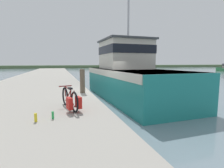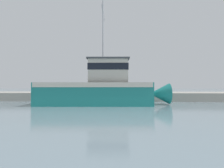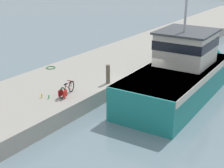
{
  "view_description": "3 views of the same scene",
  "coord_description": "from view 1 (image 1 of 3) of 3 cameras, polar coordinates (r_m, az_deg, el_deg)",
  "views": [
    {
      "loc": [
        -2.79,
        -9.12,
        2.42
      ],
      "look_at": [
        0.03,
        0.11,
        1.23
      ],
      "focal_mm": 28.0,
      "sensor_mm": 36.0,
      "label": 1
    },
    {
      "loc": [
        17.71,
        3.95,
        1.6
      ],
      "look_at": [
        0.34,
        3.17,
        1.88
      ],
      "focal_mm": 28.0,
      "sensor_mm": 36.0,
      "label": 2
    },
    {
      "loc": [
        9.81,
        -16.83,
        8.25
      ],
      "look_at": [
        -1.13,
        -0.81,
        1.09
      ],
      "focal_mm": 55.0,
      "sensor_mm": 36.0,
      "label": 3
    }
  ],
  "objects": [
    {
      "name": "water_bottle_on_curb",
      "position": [
        5.02,
        -18.77,
        -9.61
      ],
      "size": [
        0.06,
        0.06,
        0.2
      ],
      "primitive_type": "cylinder",
      "color": "green",
      "rests_on": "dock_pier"
    },
    {
      "name": "far_shoreline",
      "position": [
        86.24,
        5.4,
        5.78
      ],
      "size": [
        180.0,
        5.0,
        1.22
      ],
      "primitive_type": "cube",
      "color": "#567047",
      "rests_on": "ground_plane"
    },
    {
      "name": "ground_plane",
      "position": [
        9.84,
        0.04,
        -7.21
      ],
      "size": [
        320.0,
        320.0,
        0.0
      ],
      "primitive_type": "plane",
      "color": "gray"
    },
    {
      "name": "fishing_boat_main",
      "position": [
        12.35,
        5.48,
        2.97
      ],
      "size": [
        4.22,
        11.76,
        9.76
      ],
      "rotation": [
        0.0,
        0.0,
        0.04
      ],
      "color": "teal",
      "rests_on": "ground_plane"
    },
    {
      "name": "water_bottle_by_bike",
      "position": [
        4.92,
        -23.66,
        -10.01
      ],
      "size": [
        0.07,
        0.07,
        0.22
      ],
      "primitive_type": "cylinder",
      "color": "yellow",
      "rests_on": "dock_pier"
    },
    {
      "name": "bicycle_touring",
      "position": [
        5.74,
        -13.27,
        -5.02
      ],
      "size": [
        0.66,
        1.69,
        0.71
      ],
      "rotation": [
        0.0,
        0.0,
        0.22
      ],
      "color": "black",
      "rests_on": "dock_pier"
    },
    {
      "name": "dock_pier",
      "position": [
        9.46,
        -26.33,
        -5.68
      ],
      "size": [
        6.24,
        80.0,
        0.92
      ],
      "primitive_type": "cube",
      "color": "#A39E93",
      "rests_on": "ground_plane"
    },
    {
      "name": "mooring_post",
      "position": [
        8.79,
        -9.64,
        0.96
      ],
      "size": [
        0.25,
        0.25,
        1.18
      ],
      "primitive_type": "cylinder",
      "color": "brown",
      "rests_on": "dock_pier"
    }
  ]
}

